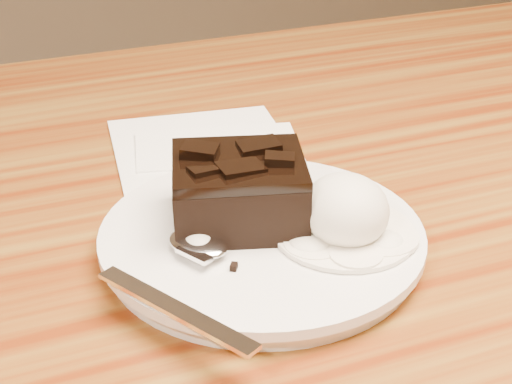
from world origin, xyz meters
name	(u,v)px	position (x,y,z in m)	size (l,w,h in m)	color
plate	(262,241)	(-0.08, -0.04, 0.76)	(0.21, 0.21, 0.02)	white
brownie	(239,195)	(-0.09, -0.03, 0.79)	(0.08, 0.07, 0.04)	black
ice_cream_scoop	(346,210)	(-0.04, -0.07, 0.79)	(0.05, 0.06, 0.05)	white
melt_puddle	(344,234)	(-0.04, -0.07, 0.77)	(0.09, 0.09, 0.00)	white
spoon	(198,246)	(-0.13, -0.05, 0.77)	(0.03, 0.17, 0.01)	silver
napkin	(202,146)	(-0.07, 0.12, 0.75)	(0.14, 0.14, 0.01)	white
crumb_a	(304,233)	(-0.06, -0.06, 0.77)	(0.01, 0.01, 0.00)	black
crumb_b	(356,223)	(-0.03, -0.06, 0.77)	(0.01, 0.01, 0.00)	black
crumb_c	(234,267)	(-0.12, -0.08, 0.77)	(0.01, 0.00, 0.00)	black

